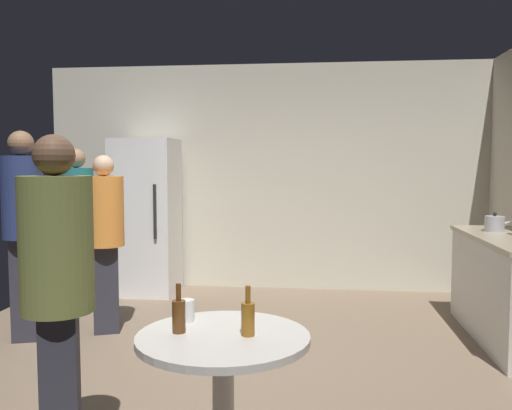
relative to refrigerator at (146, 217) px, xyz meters
The scene contains 13 objects.
ground_plane 2.75m from the refrigerator, 58.36° to the right, with size 5.20×5.20×0.10m, color #7A6651.
wall_back 1.49m from the refrigerator, 17.61° to the left, with size 5.32×0.06×2.70m, color beige.
refrigerator is the anchor object (origin of this frame).
kitchen_counter 3.90m from the refrigerator, 20.21° to the right, with size 0.64×1.69×0.90m.
kettle 3.72m from the refrigerator, 15.38° to the right, with size 0.24×0.17×0.18m.
foreground_table 4.00m from the refrigerator, 67.10° to the right, with size 0.80×0.80×0.73m.
beer_bottle_amber 4.04m from the refrigerator, 65.60° to the right, with size 0.06×0.06×0.23m.
beer_bottle_brown 3.91m from the refrigerator, 69.88° to the right, with size 0.06×0.06×0.23m.
plastic_cup_white 3.75m from the refrigerator, 69.07° to the right, with size 0.08×0.08×0.11m, color white.
person_in_orange_shirt 1.49m from the refrigerator, 86.03° to the right, with size 0.44×0.44×1.59m.
person_in_navy_shirt 1.85m from the refrigerator, 105.54° to the right, with size 0.43×0.43×1.79m.
person_in_olive_shirt 3.74m from the refrigerator, 78.32° to the right, with size 0.44×0.44×1.65m.
person_in_teal_shirt 0.96m from the refrigerator, 118.23° to the right, with size 0.47×0.47×1.67m.
Camera 1 is at (0.62, -3.85, 1.52)m, focal length 37.70 mm.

